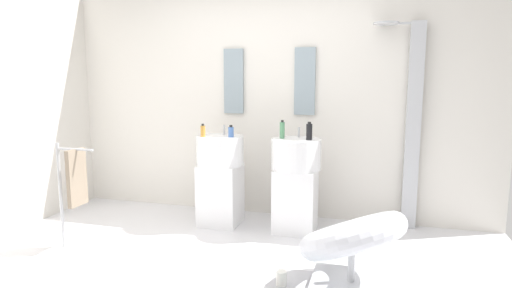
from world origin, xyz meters
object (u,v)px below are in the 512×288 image
at_px(soap_bottle_blue, 231,132).
at_px(soap_bottle_green, 282,130).
at_px(pedestal_sink_right, 296,181).
at_px(shower_column, 412,122).
at_px(pedestal_sink_left, 220,177).
at_px(towel_rack, 74,180).
at_px(lounge_chair, 352,243).
at_px(coffee_mug, 281,278).
at_px(soap_bottle_amber, 203,131).
at_px(soap_bottle_black, 309,132).

xyz_separation_m(soap_bottle_blue, soap_bottle_green, (0.51, 0.05, 0.03)).
height_order(pedestal_sink_right, shower_column, shower_column).
distance_m(pedestal_sink_left, pedestal_sink_right, 0.79).
bearing_deg(towel_rack, lounge_chair, -2.32).
bearing_deg(pedestal_sink_right, soap_bottle_blue, -176.39).
distance_m(pedestal_sink_left, lounge_chair, 1.76).
height_order(pedestal_sink_left, coffee_mug, pedestal_sink_left).
xyz_separation_m(pedestal_sink_left, soap_bottle_amber, (-0.14, -0.10, 0.48)).
height_order(soap_bottle_blue, soap_bottle_green, soap_bottle_green).
bearing_deg(coffee_mug, towel_rack, 174.27).
distance_m(pedestal_sink_right, lounge_chair, 1.24).
distance_m(shower_column, soap_bottle_black, 1.05).
bearing_deg(pedestal_sink_left, soap_bottle_green, 1.16).
bearing_deg(coffee_mug, soap_bottle_green, 102.31).
distance_m(shower_column, soap_bottle_amber, 2.07).
distance_m(coffee_mug, soap_bottle_green, 1.53).
xyz_separation_m(pedestal_sink_left, soap_bottle_blue, (0.14, -0.04, 0.48)).
height_order(shower_column, soap_bottle_black, shower_column).
bearing_deg(towel_rack, pedestal_sink_left, 44.39).
bearing_deg(pedestal_sink_right, towel_rack, -151.40).
height_order(soap_bottle_blue, soap_bottle_amber, soap_bottle_amber).
bearing_deg(soap_bottle_green, shower_column, 17.72).
xyz_separation_m(pedestal_sink_right, soap_bottle_black, (0.13, -0.03, 0.50)).
relative_size(pedestal_sink_right, lounge_chair, 0.95).
bearing_deg(pedestal_sink_right, soap_bottle_amber, -173.89).
bearing_deg(coffee_mug, soap_bottle_blue, 124.40).
distance_m(pedestal_sink_right, towel_rack, 2.03).
relative_size(pedestal_sink_right, towel_rack, 1.08).
xyz_separation_m(soap_bottle_blue, soap_bottle_black, (0.78, 0.01, 0.03)).
xyz_separation_m(shower_column, soap_bottle_blue, (-1.73, -0.44, -0.10)).
bearing_deg(soap_bottle_black, soap_bottle_green, 170.36).
distance_m(soap_bottle_blue, soap_bottle_black, 0.78).
height_order(shower_column, coffee_mug, shower_column).
height_order(soap_bottle_blue, soap_bottle_black, soap_bottle_black).
xyz_separation_m(pedestal_sink_left, shower_column, (1.87, 0.40, 0.58)).
bearing_deg(soap_bottle_blue, lounge_chair, -39.29).
height_order(towel_rack, soap_bottle_amber, soap_bottle_amber).
bearing_deg(shower_column, pedestal_sink_right, -159.47).
relative_size(pedestal_sink_left, towel_rack, 1.08).
relative_size(shower_column, lounge_chair, 1.90).
height_order(pedestal_sink_left, towel_rack, pedestal_sink_left).
distance_m(soap_bottle_blue, soap_bottle_green, 0.51).
height_order(pedestal_sink_right, coffee_mug, pedestal_sink_right).
bearing_deg(pedestal_sink_right, shower_column, 20.53).
bearing_deg(towel_rack, shower_column, 25.68).
bearing_deg(pedestal_sink_right, coffee_mug, -84.47).
xyz_separation_m(towel_rack, coffee_mug, (1.90, -0.19, -0.57)).
relative_size(lounge_chair, soap_bottle_blue, 8.97).
relative_size(shower_column, soap_bottle_amber, 15.59).
distance_m(lounge_chair, towel_rack, 2.40).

